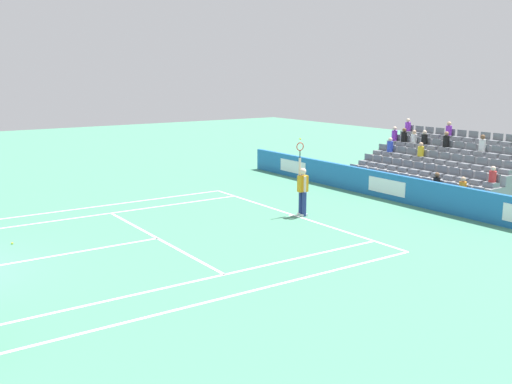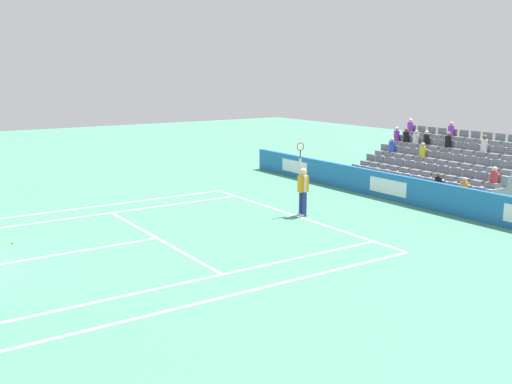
{
  "view_description": "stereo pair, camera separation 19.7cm",
  "coord_description": "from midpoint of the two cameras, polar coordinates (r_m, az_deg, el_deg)",
  "views": [
    {
      "loc": [
        -16.5,
        1.04,
        5.17
      ],
      "look_at": [
        -0.11,
        -10.13,
        1.1
      ],
      "focal_mm": 40.75,
      "sensor_mm": 36.0,
      "label": 1
    },
    {
      "loc": [
        -16.61,
        0.88,
        5.17
      ],
      "look_at": [
        -0.11,
        -10.13,
        1.1
      ],
      "focal_mm": 40.75,
      "sensor_mm": 36.0,
      "label": 2
    }
  ],
  "objects": [
    {
      "name": "sponsor_barrier",
      "position": [
        24.77,
        12.63,
        0.56
      ],
      "size": [
        19.04,
        0.22,
        1.1
      ],
      "color": "#1E66AD",
      "rests_on": "ground"
    },
    {
      "name": "line_service",
      "position": [
        18.84,
        -9.94,
        -4.5
      ],
      "size": [
        8.23,
        0.1,
        0.01
      ],
      "primitive_type": "cube",
      "color": "white",
      "rests_on": "ground"
    },
    {
      "name": "tennis_player",
      "position": [
        21.35,
        4.33,
        0.28
      ],
      "size": [
        0.52,
        0.38,
        2.85
      ],
      "color": "navy",
      "rests_on": "ground"
    },
    {
      "name": "line_doubles_sideline_left",
      "position": [
        23.67,
        -16.47,
        -1.5
      ],
      "size": [
        0.1,
        11.89,
        0.01
      ],
      "primitive_type": "cube",
      "color": "white",
      "rests_on": "ground"
    },
    {
      "name": "line_centre_service",
      "position": [
        17.84,
        -19.38,
        -5.92
      ],
      "size": [
        0.1,
        6.4,
        0.01
      ],
      "primitive_type": "cube",
      "color": "white",
      "rests_on": "ground"
    },
    {
      "name": "line_centre_mark",
      "position": [
        21.53,
        3.23,
        -2.31
      ],
      "size": [
        0.1,
        0.2,
        0.01
      ],
      "primitive_type": "cube",
      "color": "white",
      "rests_on": "ground"
    },
    {
      "name": "line_baseline",
      "position": [
        21.58,
        3.44,
        -2.27
      ],
      "size": [
        10.97,
        0.1,
        0.01
      ],
      "primitive_type": "cube",
      "color": "white",
      "rests_on": "ground"
    },
    {
      "name": "line_singles_sideline_left",
      "position": [
        22.4,
        -15.38,
        -2.16
      ],
      "size": [
        0.1,
        11.89,
        0.01
      ],
      "primitive_type": "cube",
      "color": "white",
      "rests_on": "ground"
    },
    {
      "name": "loose_tennis_ball",
      "position": [
        19.47,
        -23.08,
        -4.65
      ],
      "size": [
        0.07,
        0.07,
        0.07
      ],
      "primitive_type": "sphere",
      "color": "#D1E533",
      "rests_on": "ground"
    },
    {
      "name": "line_doubles_sideline_right",
      "position": [
        14.03,
        -2.2,
        -10.01
      ],
      "size": [
        0.1,
        11.89,
        0.01
      ],
      "primitive_type": "cube",
      "color": "white",
      "rests_on": "ground"
    },
    {
      "name": "line_singles_sideline_right",
      "position": [
        15.14,
        -4.99,
        -8.4
      ],
      "size": [
        0.1,
        11.89,
        0.01
      ],
      "primitive_type": "cube",
      "color": "white",
      "rests_on": "ground"
    },
    {
      "name": "stadium_stand",
      "position": [
        27.42,
        17.78,
        1.92
      ],
      "size": [
        7.44,
        4.75,
        3.01
      ],
      "color": "gray",
      "rests_on": "ground"
    }
  ]
}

